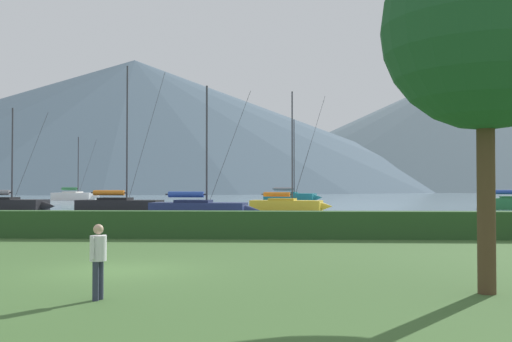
{
  "coord_description": "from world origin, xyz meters",
  "views": [
    {
      "loc": [
        4.78,
        -17.73,
        2.5
      ],
      "look_at": [
        1.86,
        51.53,
        4.13
      ],
      "focal_mm": 42.74,
      "sensor_mm": 36.0,
      "label": 1
    }
  ],
  "objects_px": {
    "sailboat_slip_9": "(7,205)",
    "person_seated_viewer": "(98,255)",
    "park_tree": "(491,15)",
    "sailboat_slip_4": "(75,196)",
    "sailboat_slip_7": "(287,205)",
    "sailboat_slip_1": "(121,205)",
    "sailboat_slip_8": "(200,208)",
    "sailboat_slip_3": "(291,196)"
  },
  "relations": [
    {
      "from": "sailboat_slip_1",
      "to": "sailboat_slip_3",
      "type": "distance_m",
      "value": 43.9
    },
    {
      "from": "sailboat_slip_3",
      "to": "person_seated_viewer",
      "type": "height_order",
      "value": "sailboat_slip_3"
    },
    {
      "from": "sailboat_slip_3",
      "to": "sailboat_slip_4",
      "type": "bearing_deg",
      "value": -170.74
    },
    {
      "from": "person_seated_viewer",
      "to": "sailboat_slip_3",
      "type": "bearing_deg",
      "value": 102.21
    },
    {
      "from": "person_seated_viewer",
      "to": "sailboat_slip_4",
      "type": "bearing_deg",
      "value": 125.25
    },
    {
      "from": "sailboat_slip_8",
      "to": "person_seated_viewer",
      "type": "distance_m",
      "value": 33.93
    },
    {
      "from": "sailboat_slip_4",
      "to": "sailboat_slip_7",
      "type": "bearing_deg",
      "value": -30.5
    },
    {
      "from": "sailboat_slip_7",
      "to": "sailboat_slip_9",
      "type": "distance_m",
      "value": 26.1
    },
    {
      "from": "sailboat_slip_1",
      "to": "sailboat_slip_9",
      "type": "relative_size",
      "value": 1.37
    },
    {
      "from": "person_seated_viewer",
      "to": "sailboat_slip_7",
      "type": "bearing_deg",
      "value": 100.21
    },
    {
      "from": "sailboat_slip_3",
      "to": "sailboat_slip_4",
      "type": "height_order",
      "value": "sailboat_slip_3"
    },
    {
      "from": "person_seated_viewer",
      "to": "park_tree",
      "type": "bearing_deg",
      "value": 23.34
    },
    {
      "from": "person_seated_viewer",
      "to": "park_tree",
      "type": "height_order",
      "value": "park_tree"
    },
    {
      "from": "sailboat_slip_9",
      "to": "person_seated_viewer",
      "type": "distance_m",
      "value": 47.2
    },
    {
      "from": "sailboat_slip_1",
      "to": "sailboat_slip_7",
      "type": "bearing_deg",
      "value": 21.42
    },
    {
      "from": "sailboat_slip_7",
      "to": "sailboat_slip_8",
      "type": "height_order",
      "value": "sailboat_slip_7"
    },
    {
      "from": "sailboat_slip_1",
      "to": "sailboat_slip_9",
      "type": "height_order",
      "value": "sailboat_slip_1"
    },
    {
      "from": "sailboat_slip_7",
      "to": "park_tree",
      "type": "bearing_deg",
      "value": -71.88
    },
    {
      "from": "sailboat_slip_1",
      "to": "sailboat_slip_8",
      "type": "distance_m",
      "value": 10.76
    },
    {
      "from": "sailboat_slip_1",
      "to": "sailboat_slip_8",
      "type": "bearing_deg",
      "value": -34.82
    },
    {
      "from": "park_tree",
      "to": "sailboat_slip_3",
      "type": "bearing_deg",
      "value": 92.46
    },
    {
      "from": "sailboat_slip_8",
      "to": "sailboat_slip_1",
      "type": "bearing_deg",
      "value": 145.46
    },
    {
      "from": "sailboat_slip_9",
      "to": "park_tree",
      "type": "distance_m",
      "value": 51.23
    },
    {
      "from": "sailboat_slip_3",
      "to": "sailboat_slip_9",
      "type": "xyz_separation_m",
      "value": [
        -26.81,
        -39.82,
        -0.06
      ]
    },
    {
      "from": "person_seated_viewer",
      "to": "sailboat_slip_9",
      "type": "bearing_deg",
      "value": 132.95
    },
    {
      "from": "sailboat_slip_8",
      "to": "sailboat_slip_9",
      "type": "relative_size",
      "value": 1.06
    },
    {
      "from": "sailboat_slip_4",
      "to": "person_seated_viewer",
      "type": "height_order",
      "value": "sailboat_slip_4"
    },
    {
      "from": "sailboat_slip_1",
      "to": "sailboat_slip_8",
      "type": "xyz_separation_m",
      "value": [
        8.08,
        -7.1,
        -0.04
      ]
    },
    {
      "from": "sailboat_slip_9",
      "to": "person_seated_viewer",
      "type": "bearing_deg",
      "value": -55.62
    },
    {
      "from": "person_seated_viewer",
      "to": "park_tree",
      "type": "relative_size",
      "value": 0.18
    },
    {
      "from": "sailboat_slip_7",
      "to": "sailboat_slip_1",
      "type": "bearing_deg",
      "value": -152.56
    },
    {
      "from": "sailboat_slip_3",
      "to": "sailboat_slip_9",
      "type": "distance_m",
      "value": 48.0
    },
    {
      "from": "person_seated_viewer",
      "to": "sailboat_slip_1",
      "type": "bearing_deg",
      "value": 120.24
    },
    {
      "from": "sailboat_slip_3",
      "to": "sailboat_slip_9",
      "type": "height_order",
      "value": "sailboat_slip_3"
    },
    {
      "from": "sailboat_slip_8",
      "to": "person_seated_viewer",
      "type": "bearing_deg",
      "value": -79.35
    },
    {
      "from": "sailboat_slip_4",
      "to": "sailboat_slip_9",
      "type": "distance_m",
      "value": 46.26
    },
    {
      "from": "sailboat_slip_4",
      "to": "sailboat_slip_8",
      "type": "height_order",
      "value": "sailboat_slip_4"
    },
    {
      "from": "sailboat_slip_8",
      "to": "person_seated_viewer",
      "type": "xyz_separation_m",
      "value": [
        2.32,
        -33.85,
        0.27
      ]
    },
    {
      "from": "person_seated_viewer",
      "to": "park_tree",
      "type": "distance_m",
      "value": 10.5
    },
    {
      "from": "sailboat_slip_3",
      "to": "sailboat_slip_9",
      "type": "relative_size",
      "value": 1.32
    },
    {
      "from": "sailboat_slip_1",
      "to": "sailboat_slip_4",
      "type": "xyz_separation_m",
      "value": [
        -20.14,
        46.48,
        0.01
      ]
    },
    {
      "from": "sailboat_slip_3",
      "to": "sailboat_slip_7",
      "type": "relative_size",
      "value": 1.11
    }
  ]
}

